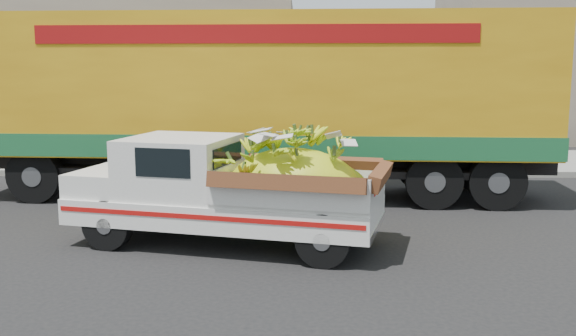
{
  "coord_description": "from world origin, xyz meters",
  "views": [
    {
      "loc": [
        1.27,
        -9.68,
        2.77
      ],
      "look_at": [
        1.09,
        0.33,
        1.16
      ],
      "focal_mm": 40.0,
      "sensor_mm": 36.0,
      "label": 1
    }
  ],
  "objects": [
    {
      "name": "curb",
      "position": [
        0.0,
        6.25,
        0.07
      ],
      "size": [
        60.0,
        0.25,
        0.15
      ],
      "primitive_type": "cube",
      "color": "gray",
      "rests_on": "ground"
    },
    {
      "name": "semi_trailer",
      "position": [
        0.48,
        3.8,
        2.12
      ],
      "size": [
        12.04,
        3.17,
        3.8
      ],
      "rotation": [
        0.0,
        0.0,
        -0.06
      ],
      "color": "black",
      "rests_on": "ground"
    },
    {
      "name": "building_left",
      "position": [
        -8.0,
        14.25,
        2.5
      ],
      "size": [
        18.0,
        6.0,
        5.0
      ],
      "primitive_type": "cube",
      "color": "gray",
      "rests_on": "ground"
    },
    {
      "name": "pickup_truck",
      "position": [
        0.49,
        -0.07,
        0.89
      ],
      "size": [
        5.02,
        2.83,
        1.67
      ],
      "rotation": [
        0.0,
        0.0,
        -0.24
      ],
      "color": "black",
      "rests_on": "ground"
    },
    {
      "name": "sidewalk",
      "position": [
        0.0,
        8.35,
        0.07
      ],
      "size": [
        60.0,
        4.0,
        0.14
      ],
      "primitive_type": "cube",
      "color": "gray",
      "rests_on": "ground"
    },
    {
      "name": "ground",
      "position": [
        0.0,
        0.0,
        0.0
      ],
      "size": [
        100.0,
        100.0,
        0.0
      ],
      "primitive_type": "plane",
      "color": "black",
      "rests_on": "ground"
    }
  ]
}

